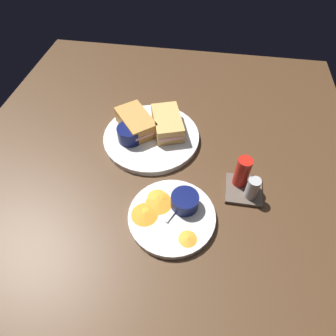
{
  "coord_description": "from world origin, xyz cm",
  "views": [
    {
      "loc": [
        56.39,
        10.76,
        59.96
      ],
      "look_at": [
        10.08,
        3.29,
        3.0
      ],
      "focal_mm": 30.88,
      "sensor_mm": 36.0,
      "label": 1
    }
  ],
  "objects_px": {
    "plate_sandwich_main": "(151,137)",
    "plate_chips_companion": "(172,216)",
    "sandwich_half_far": "(136,122)",
    "spoon_by_gravy_ramekin": "(182,200)",
    "spoon_by_dark_ramekin": "(146,131)",
    "ramekin_dark_sauce": "(130,134)",
    "condiment_caddy": "(245,181)",
    "ramekin_light_gravy": "(185,201)",
    "sandwich_half_near": "(167,123)"
  },
  "relations": [
    {
      "from": "plate_sandwich_main",
      "to": "plate_chips_companion",
      "type": "height_order",
      "value": "same"
    },
    {
      "from": "spoon_by_gravy_ramekin",
      "to": "condiment_caddy",
      "type": "distance_m",
      "value": 0.16
    },
    {
      "from": "sandwich_half_near",
      "to": "ramekin_dark_sauce",
      "type": "bearing_deg",
      "value": -57.71
    },
    {
      "from": "ramekin_dark_sauce",
      "to": "spoon_by_gravy_ramekin",
      "type": "distance_m",
      "value": 0.25
    },
    {
      "from": "sandwich_half_far",
      "to": "sandwich_half_near",
      "type": "bearing_deg",
      "value": 97.17
    },
    {
      "from": "spoon_by_dark_ramekin",
      "to": "ramekin_light_gravy",
      "type": "height_order",
      "value": "ramekin_light_gravy"
    },
    {
      "from": "spoon_by_dark_ramekin",
      "to": "condiment_caddy",
      "type": "height_order",
      "value": "condiment_caddy"
    },
    {
      "from": "sandwich_half_far",
      "to": "ramekin_light_gravy",
      "type": "distance_m",
      "value": 0.3
    },
    {
      "from": "spoon_by_dark_ramekin",
      "to": "plate_chips_companion",
      "type": "bearing_deg",
      "value": 23.73
    },
    {
      "from": "sandwich_half_near",
      "to": "plate_chips_companion",
      "type": "relative_size",
      "value": 0.73
    },
    {
      "from": "sandwich_half_far",
      "to": "spoon_by_gravy_ramekin",
      "type": "bearing_deg",
      "value": 35.75
    },
    {
      "from": "sandwich_half_far",
      "to": "plate_chips_companion",
      "type": "height_order",
      "value": "sandwich_half_far"
    },
    {
      "from": "plate_sandwich_main",
      "to": "spoon_by_dark_ramekin",
      "type": "bearing_deg",
      "value": -125.38
    },
    {
      "from": "sandwich_half_far",
      "to": "ramekin_dark_sauce",
      "type": "height_order",
      "value": "sandwich_half_far"
    },
    {
      "from": "ramekin_dark_sauce",
      "to": "spoon_by_gravy_ramekin",
      "type": "relative_size",
      "value": 0.74
    },
    {
      "from": "ramekin_light_gravy",
      "to": "sandwich_half_far",
      "type": "bearing_deg",
      "value": -144.41
    },
    {
      "from": "plate_chips_companion",
      "to": "condiment_caddy",
      "type": "height_order",
      "value": "condiment_caddy"
    },
    {
      "from": "ramekin_dark_sauce",
      "to": "ramekin_light_gravy",
      "type": "distance_m",
      "value": 0.26
    },
    {
      "from": "plate_chips_companion",
      "to": "ramekin_light_gravy",
      "type": "distance_m",
      "value": 0.05
    },
    {
      "from": "sandwich_half_near",
      "to": "spoon_by_dark_ramekin",
      "type": "xyz_separation_m",
      "value": [
        0.02,
        -0.06,
        -0.02
      ]
    },
    {
      "from": "sandwich_half_far",
      "to": "spoon_by_gravy_ramekin",
      "type": "height_order",
      "value": "sandwich_half_far"
    },
    {
      "from": "sandwich_half_near",
      "to": "ramekin_dark_sauce",
      "type": "distance_m",
      "value": 0.11
    },
    {
      "from": "plate_sandwich_main",
      "to": "condiment_caddy",
      "type": "xyz_separation_m",
      "value": [
        0.14,
        0.26,
        0.03
      ]
    },
    {
      "from": "plate_sandwich_main",
      "to": "sandwich_half_far",
      "type": "distance_m",
      "value": 0.06
    },
    {
      "from": "sandwich_half_near",
      "to": "plate_chips_companion",
      "type": "distance_m",
      "value": 0.29
    },
    {
      "from": "sandwich_half_far",
      "to": "ramekin_dark_sauce",
      "type": "xyz_separation_m",
      "value": [
        0.05,
        -0.01,
        -0.0
      ]
    },
    {
      "from": "ramekin_light_gravy",
      "to": "spoon_by_gravy_ramekin",
      "type": "distance_m",
      "value": 0.02
    },
    {
      "from": "sandwich_half_near",
      "to": "plate_chips_companion",
      "type": "height_order",
      "value": "sandwich_half_near"
    },
    {
      "from": "sandwich_half_near",
      "to": "plate_chips_companion",
      "type": "bearing_deg",
      "value": 11.32
    },
    {
      "from": "ramekin_light_gravy",
      "to": "sandwich_half_near",
      "type": "bearing_deg",
      "value": -161.98
    },
    {
      "from": "ramekin_dark_sauce",
      "to": "plate_chips_companion",
      "type": "height_order",
      "value": "ramekin_dark_sauce"
    },
    {
      "from": "spoon_by_dark_ramekin",
      "to": "spoon_by_gravy_ramekin",
      "type": "distance_m",
      "value": 0.26
    },
    {
      "from": "plate_sandwich_main",
      "to": "condiment_caddy",
      "type": "relative_size",
      "value": 2.91
    },
    {
      "from": "sandwich_half_near",
      "to": "plate_sandwich_main",
      "type": "bearing_deg",
      "value": -52.83
    },
    {
      "from": "plate_chips_companion",
      "to": "spoon_by_gravy_ramekin",
      "type": "xyz_separation_m",
      "value": [
        -0.04,
        0.02,
        0.01
      ]
    },
    {
      "from": "sandwich_half_far",
      "to": "ramekin_light_gravy",
      "type": "height_order",
      "value": "sandwich_half_far"
    },
    {
      "from": "ramekin_dark_sauce",
      "to": "plate_sandwich_main",
      "type": "bearing_deg",
      "value": 118.17
    },
    {
      "from": "spoon_by_dark_ramekin",
      "to": "condiment_caddy",
      "type": "distance_m",
      "value": 0.32
    },
    {
      "from": "spoon_by_gravy_ramekin",
      "to": "condiment_caddy",
      "type": "bearing_deg",
      "value": 115.7
    },
    {
      "from": "ramekin_dark_sauce",
      "to": "spoon_by_dark_ramekin",
      "type": "distance_m",
      "value": 0.06
    },
    {
      "from": "spoon_by_gravy_ramekin",
      "to": "sandwich_half_far",
      "type": "bearing_deg",
      "value": -144.25
    },
    {
      "from": "plate_chips_companion",
      "to": "ramekin_light_gravy",
      "type": "xyz_separation_m",
      "value": [
        -0.03,
        0.03,
        0.03
      ]
    },
    {
      "from": "sandwich_half_near",
      "to": "ramekin_light_gravy",
      "type": "bearing_deg",
      "value": 18.02
    },
    {
      "from": "plate_chips_companion",
      "to": "condiment_caddy",
      "type": "bearing_deg",
      "value": 123.94
    },
    {
      "from": "sandwich_half_far",
      "to": "plate_chips_companion",
      "type": "bearing_deg",
      "value": 28.43
    },
    {
      "from": "plate_sandwich_main",
      "to": "plate_chips_companion",
      "type": "bearing_deg",
      "value": 21.42
    },
    {
      "from": "sandwich_half_near",
      "to": "condiment_caddy",
      "type": "relative_size",
      "value": 1.56
    },
    {
      "from": "sandwich_half_far",
      "to": "spoon_by_gravy_ramekin",
      "type": "relative_size",
      "value": 1.56
    },
    {
      "from": "plate_sandwich_main",
      "to": "spoon_by_gravy_ramekin",
      "type": "bearing_deg",
      "value": 29.22
    },
    {
      "from": "spoon_by_dark_ramekin",
      "to": "spoon_by_gravy_ramekin",
      "type": "relative_size",
      "value": 0.87
    }
  ]
}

